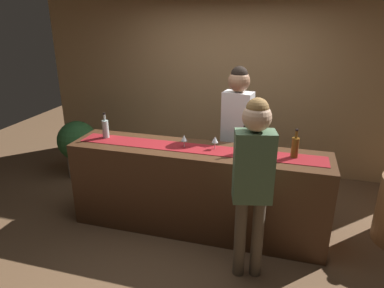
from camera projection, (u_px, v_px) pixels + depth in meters
ground_plane at (197, 227)px, 4.10m from camera, size 10.00×10.00×0.00m
back_wall at (230, 77)px, 5.30m from camera, size 6.00×0.12×2.90m
bar_counter at (197, 190)px, 3.93m from camera, size 2.82×0.60×0.99m
counter_runner_cloth at (197, 149)px, 3.75m from camera, size 2.68×0.28×0.01m
wine_bottle_clear at (105, 129)px, 4.04m from camera, size 0.07×0.07×0.30m
wine_bottle_green at (244, 143)px, 3.59m from camera, size 0.07×0.07×0.30m
wine_bottle_amber at (295, 147)px, 3.48m from camera, size 0.07×0.07×0.30m
wine_glass_near_customer at (184, 138)px, 3.75m from camera, size 0.07×0.07×0.14m
wine_glass_mid_counter at (215, 140)px, 3.70m from camera, size 0.07×0.07×0.14m
bartender at (237, 123)px, 4.14m from camera, size 0.37×0.26×1.80m
customer_sipping at (253, 172)px, 3.00m from camera, size 0.38×0.27×1.73m
potted_plant_tall at (78, 145)px, 5.26m from camera, size 0.59×0.59×0.86m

